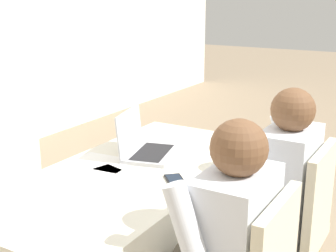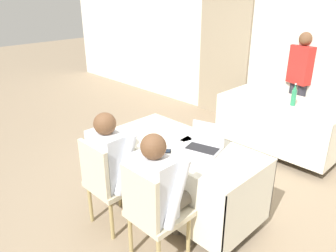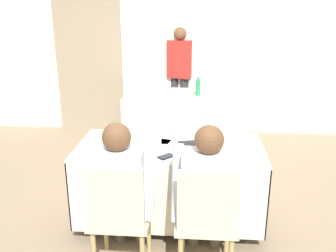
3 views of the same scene
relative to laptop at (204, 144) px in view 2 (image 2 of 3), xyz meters
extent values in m
plane|color=gray|center=(-0.21, -0.07, -0.80)|extent=(24.00, 24.00, 0.00)
cube|color=silver|center=(-0.21, 2.57, 0.55)|extent=(12.00, 0.06, 2.70)
cube|color=gray|center=(-1.64, 2.51, 0.52)|extent=(1.00, 0.04, 2.65)
cube|color=silver|center=(-0.21, -0.07, -0.06)|extent=(1.61, 0.77, 0.02)
cube|color=silver|center=(-0.21, -0.45, -0.38)|extent=(1.61, 0.01, 0.62)
cube|color=silver|center=(-0.21, 0.31, -0.38)|extent=(1.61, 0.01, 0.62)
cube|color=silver|center=(-1.01, -0.07, -0.38)|extent=(0.01, 0.77, 0.62)
cube|color=silver|center=(0.58, -0.07, -0.38)|extent=(0.01, 0.77, 0.62)
cylinder|color=#333333|center=(-0.21, -0.07, -0.74)|extent=(0.06, 0.06, 0.12)
cube|color=silver|center=(-0.16, 1.85, -0.06)|extent=(1.61, 0.77, 0.02)
cube|color=silver|center=(-0.16, 1.47, -0.38)|extent=(1.61, 0.01, 0.62)
cube|color=silver|center=(-0.16, 2.23, -0.38)|extent=(1.61, 0.01, 0.62)
cube|color=silver|center=(-0.96, 1.85, -0.38)|extent=(0.01, 0.77, 0.62)
cylinder|color=#333333|center=(-0.16, 1.85, -0.74)|extent=(0.06, 0.06, 0.12)
cube|color=#B7B7BC|center=(0.01, -0.04, -0.04)|extent=(0.38, 0.30, 0.02)
cube|color=black|center=(0.01, -0.04, -0.03)|extent=(0.32, 0.23, 0.00)
cube|color=#B7B7BC|center=(-0.02, 0.08, 0.08)|extent=(0.33, 0.11, 0.22)
cube|color=black|center=(-0.02, 0.08, 0.08)|extent=(0.29, 0.10, 0.19)
cube|color=black|center=(-0.23, -0.31, -0.04)|extent=(0.15, 0.15, 0.01)
cube|color=#192333|center=(-0.23, -0.31, -0.04)|extent=(0.13, 0.13, 0.00)
cube|color=white|center=(-0.35, -0.03, -0.05)|extent=(0.28, 0.34, 0.00)
cube|color=white|center=(-0.20, 0.13, -0.05)|extent=(0.24, 0.31, 0.00)
cylinder|color=#288456|center=(0.02, 1.78, 0.05)|extent=(0.06, 0.06, 0.20)
cone|color=#288456|center=(0.02, 1.78, 0.19)|extent=(0.05, 0.05, 0.08)
cylinder|color=silver|center=(0.02, 1.78, 0.24)|extent=(0.03, 0.03, 0.01)
cylinder|color=tan|center=(-0.35, -0.50, -0.60)|extent=(0.04, 0.04, 0.41)
cylinder|color=tan|center=(-0.70, -0.50, -0.60)|extent=(0.04, 0.04, 0.41)
cylinder|color=tan|center=(-0.35, -0.86, -0.60)|extent=(0.04, 0.04, 0.41)
cylinder|color=tan|center=(-0.70, -0.86, -0.60)|extent=(0.04, 0.04, 0.41)
cube|color=beige|center=(-0.53, -0.68, -0.36)|extent=(0.44, 0.44, 0.05)
cube|color=beige|center=(-0.53, -0.88, -0.11)|extent=(0.40, 0.04, 0.45)
cylinder|color=tan|center=(0.27, -0.50, -0.60)|extent=(0.04, 0.04, 0.41)
cylinder|color=tan|center=(-0.08, -0.50, -0.60)|extent=(0.04, 0.04, 0.41)
cylinder|color=tan|center=(-0.08, -0.86, -0.60)|extent=(0.04, 0.04, 0.41)
cube|color=beige|center=(0.10, -0.68, -0.36)|extent=(0.44, 0.44, 0.05)
cube|color=beige|center=(0.10, -0.88, -0.11)|extent=(0.40, 0.04, 0.45)
cylinder|color=#665B4C|center=(-0.44, -0.55, -0.27)|extent=(0.13, 0.42, 0.13)
cylinder|color=#665B4C|center=(-0.62, -0.55, -0.27)|extent=(0.13, 0.42, 0.13)
cylinder|color=#665B4C|center=(-0.44, -0.37, -0.57)|extent=(0.10, 0.10, 0.46)
cylinder|color=#665B4C|center=(-0.62, -0.37, -0.57)|extent=(0.10, 0.10, 0.46)
cube|color=silver|center=(-0.53, -0.73, -0.08)|extent=(0.36, 0.22, 0.52)
cylinder|color=silver|center=(-0.32, -0.69, -0.07)|extent=(0.08, 0.26, 0.54)
cylinder|color=silver|center=(-0.74, -0.69, -0.07)|extent=(0.08, 0.26, 0.54)
sphere|color=brown|center=(-0.53, -0.73, 0.27)|extent=(0.20, 0.20, 0.20)
cylinder|color=#665B4C|center=(0.19, -0.55, -0.27)|extent=(0.13, 0.42, 0.13)
cylinder|color=#665B4C|center=(0.01, -0.55, -0.27)|extent=(0.13, 0.42, 0.13)
cylinder|color=#665B4C|center=(0.19, -0.37, -0.57)|extent=(0.10, 0.10, 0.46)
cylinder|color=#665B4C|center=(0.01, -0.37, -0.57)|extent=(0.10, 0.10, 0.46)
cube|color=silver|center=(0.10, -0.73, -0.08)|extent=(0.36, 0.22, 0.52)
cylinder|color=silver|center=(0.31, -0.69, -0.07)|extent=(0.08, 0.26, 0.54)
cylinder|color=silver|center=(-0.11, -0.69, -0.07)|extent=(0.08, 0.26, 0.54)
sphere|color=brown|center=(0.10, -0.73, 0.27)|extent=(0.20, 0.20, 0.20)
cylinder|color=#33333D|center=(-0.34, 2.56, -0.38)|extent=(0.12, 0.12, 0.85)
cylinder|color=#33333D|center=(-0.19, 2.51, -0.38)|extent=(0.12, 0.12, 0.85)
cube|color=red|center=(-0.26, 2.54, 0.32)|extent=(0.38, 0.29, 0.55)
sphere|color=brown|center=(-0.26, 2.54, 0.69)|extent=(0.19, 0.19, 0.19)
camera|label=1|loc=(-1.93, -1.29, 0.77)|focal=50.00mm
camera|label=2|loc=(1.72, -2.19, 1.36)|focal=35.00mm
camera|label=3|loc=(0.01, -3.07, 1.15)|focal=40.00mm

